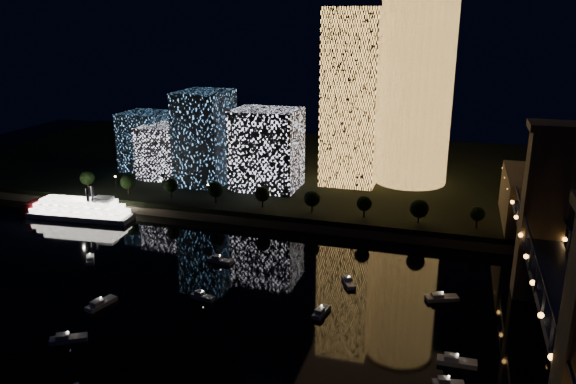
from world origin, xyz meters
name	(u,v)px	position (x,y,z in m)	size (l,w,h in m)	color
ground	(259,353)	(0.00, 0.00, 0.00)	(520.00, 520.00, 0.00)	black
far_bank	(368,173)	(0.00, 160.00, 2.50)	(420.00, 160.00, 5.00)	black
seawall	(334,229)	(0.00, 82.00, 1.50)	(420.00, 6.00, 3.00)	#6B5E4C
tower_cylindrical	(415,92)	(21.76, 143.05, 45.50)	(34.00, 34.00, 80.75)	#FFB351
tower_rectangular	(352,98)	(-4.26, 133.98, 42.87)	(23.80, 23.80, 75.74)	#FFB351
midrise_blocks	(206,144)	(-67.40, 118.19, 21.73)	(91.43, 38.06, 41.00)	white
truss_bridge	(566,326)	(65.00, 3.72, 16.25)	(13.00, 266.00, 50.00)	navy
riverboat	(75,210)	(-101.75, 67.77, 3.54)	(46.41, 13.28, 13.79)	silver
motorboats	(256,318)	(-5.77, 13.61, 0.81)	(123.24, 76.78, 2.78)	silver
esplanade_trees	(259,194)	(-31.55, 88.00, 10.47)	(165.68, 6.90, 8.95)	black
street_lamps	(258,192)	(-34.00, 94.00, 9.02)	(132.70, 0.70, 5.65)	black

